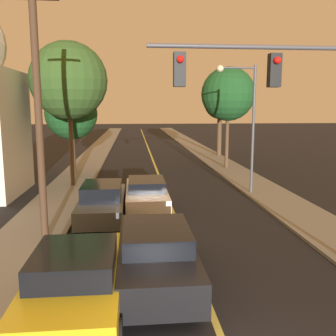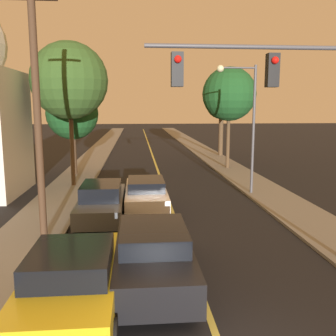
# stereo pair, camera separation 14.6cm
# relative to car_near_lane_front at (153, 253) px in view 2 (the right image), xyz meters

# --- Properties ---
(road_surface) EXTENTS (8.23, 80.00, 0.01)m
(road_surface) POSITION_rel_car_near_lane_front_xyz_m (1.15, 32.20, -0.84)
(road_surface) COLOR black
(road_surface) RESTS_ON ground
(sidewalk_left) EXTENTS (2.50, 80.00, 0.12)m
(sidewalk_left) POSITION_rel_car_near_lane_front_xyz_m (-4.21, 32.20, -0.79)
(sidewalk_left) COLOR gray
(sidewalk_left) RESTS_ON ground
(sidewalk_right) EXTENTS (2.50, 80.00, 0.12)m
(sidewalk_right) POSITION_rel_car_near_lane_front_xyz_m (6.52, 32.20, -0.79)
(sidewalk_right) COLOR gray
(sidewalk_right) RESTS_ON ground
(car_near_lane_front) EXTENTS (2.01, 5.01, 1.60)m
(car_near_lane_front) POSITION_rel_car_near_lane_front_xyz_m (0.00, 0.00, 0.00)
(car_near_lane_front) COLOR black
(car_near_lane_front) RESTS_ON ground
(car_near_lane_second) EXTENTS (1.87, 4.77, 1.51)m
(car_near_lane_second) POSITION_rel_car_near_lane_front_xyz_m (0.00, 6.76, -0.06)
(car_near_lane_second) COLOR white
(car_near_lane_second) RESTS_ON ground
(car_outer_lane_front) EXTENTS (2.04, 4.59, 1.59)m
(car_outer_lane_front) POSITION_rel_car_near_lane_front_xyz_m (-1.81, -1.39, -0.02)
(car_outer_lane_front) COLOR gold
(car_outer_lane_front) RESTS_ON ground
(car_outer_lane_second) EXTENTS (1.85, 4.91, 1.56)m
(car_outer_lane_second) POSITION_rel_car_near_lane_front_xyz_m (-1.81, 5.72, -0.06)
(car_outer_lane_second) COLOR #474C51
(car_outer_lane_second) RESTS_ON ground
(traffic_signal_mast) EXTENTS (5.91, 0.42, 6.29)m
(traffic_signal_mast) POSITION_rel_car_near_lane_front_xyz_m (3.76, 1.04, 3.82)
(traffic_signal_mast) COLOR #47474C
(traffic_signal_mast) RESTS_ON ground
(streetlamp_right) EXTENTS (2.04, 0.36, 6.53)m
(streetlamp_right) POSITION_rel_car_near_lane_front_xyz_m (5.11, 9.64, 3.54)
(streetlamp_right) COLOR #47474C
(streetlamp_right) RESTS_ON ground
(utility_pole_left) EXTENTS (1.60, 0.24, 8.36)m
(utility_pole_left) POSITION_rel_car_near_lane_front_xyz_m (-3.56, 3.32, 3.62)
(utility_pole_left) COLOR #422D1E
(utility_pole_left) RESTS_ON ground
(tree_left_near) EXTENTS (3.39, 3.39, 5.72)m
(tree_left_near) POSITION_rel_car_near_lane_front_xyz_m (-4.54, 16.00, 3.27)
(tree_left_near) COLOR #3D2B1C
(tree_left_near) RESTS_ON ground
(tree_left_far) EXTENTS (4.27, 4.27, 8.03)m
(tree_left_far) POSITION_rel_car_near_lane_front_xyz_m (-4.04, 12.41, 5.16)
(tree_left_far) COLOR #4C3823
(tree_left_far) RESTS_ON ground
(tree_right_near) EXTENTS (3.88, 3.88, 7.33)m
(tree_right_near) POSITION_rel_car_near_lane_front_xyz_m (6.35, 17.82, 4.64)
(tree_right_near) COLOR #4C3823
(tree_right_near) RESTS_ON ground
(tree_right_far) EXTENTS (2.87, 2.87, 6.24)m
(tree_right_far) POSITION_rel_car_near_lane_front_xyz_m (7.46, 25.04, 3.99)
(tree_right_far) COLOR #4C3823
(tree_right_far) RESTS_ON ground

